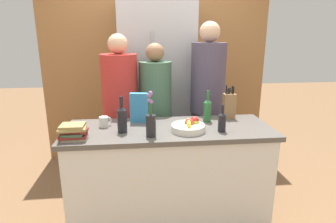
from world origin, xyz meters
name	(u,v)px	position (x,y,z in m)	size (l,w,h in m)	color
ground_plane	(169,219)	(0.00, 0.00, 0.00)	(14.00, 14.00, 0.00)	brown
kitchen_island	(169,176)	(0.00, 0.00, 0.45)	(1.74, 0.64, 0.90)	silver
back_wall_wood	(156,62)	(0.00, 1.54, 1.30)	(2.94, 0.12, 2.60)	#9E6B3D
refrigerator	(157,87)	(-0.02, 1.18, 1.02)	(0.87, 0.63, 2.04)	#B7B7BC
fruit_bowl	(189,126)	(0.15, -0.09, 0.93)	(0.28, 0.28, 0.11)	silver
knife_block	(229,105)	(0.59, 0.23, 1.02)	(0.11, 0.09, 0.31)	olive
flower_vase	(151,122)	(-0.16, -0.19, 1.01)	(0.08, 0.08, 0.36)	#232328
cereal_box	(139,108)	(-0.25, 0.19, 1.03)	(0.16, 0.08, 0.26)	teal
coffee_mug	(104,122)	(-0.54, 0.08, 0.94)	(0.10, 0.09, 0.09)	silver
book_stack	(73,132)	(-0.74, -0.19, 0.95)	(0.21, 0.16, 0.12)	#B7A88E
bottle_oil	(122,118)	(-0.38, -0.07, 1.01)	(0.08, 0.08, 0.29)	black
bottle_vinegar	(207,109)	(0.36, 0.14, 1.01)	(0.07, 0.07, 0.28)	#286633
bottle_wine	(222,121)	(0.41, -0.13, 0.98)	(0.06, 0.06, 0.22)	black
person_at_sink	(121,108)	(-0.43, 0.58, 0.93)	(0.36, 0.36, 1.66)	#383842
person_in_blue	(156,111)	(-0.07, 0.59, 0.88)	(0.33, 0.33, 1.57)	#383842
person_in_red_tee	(207,98)	(0.48, 0.62, 1.00)	(0.36, 0.36, 1.78)	#383842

